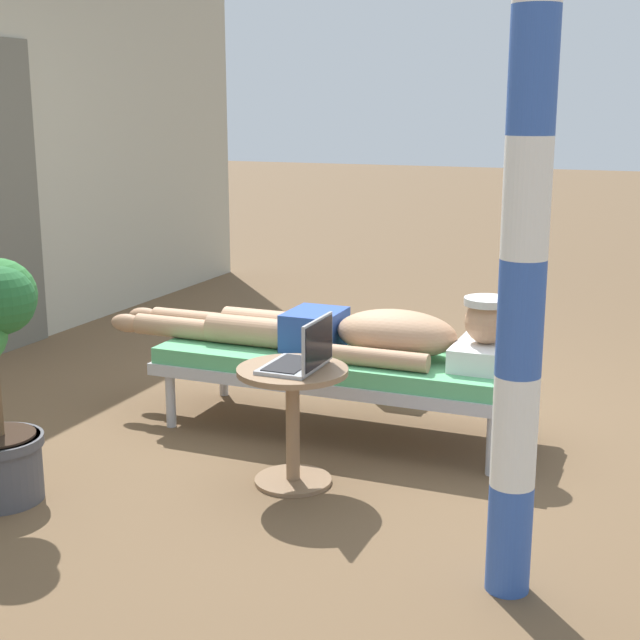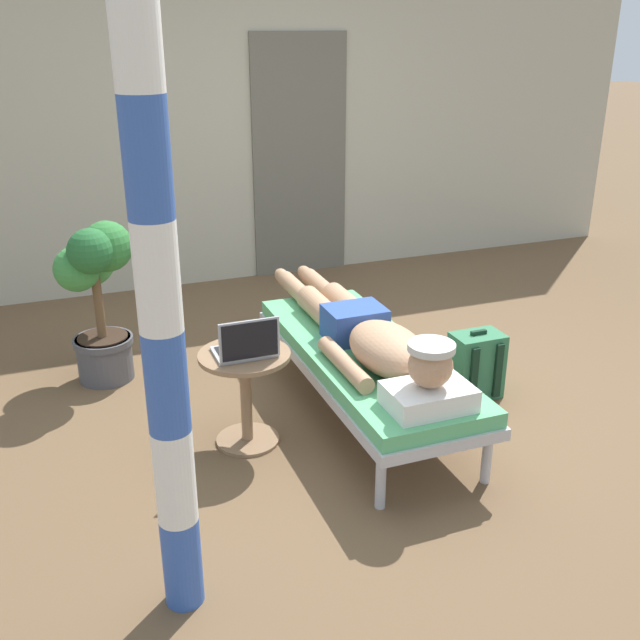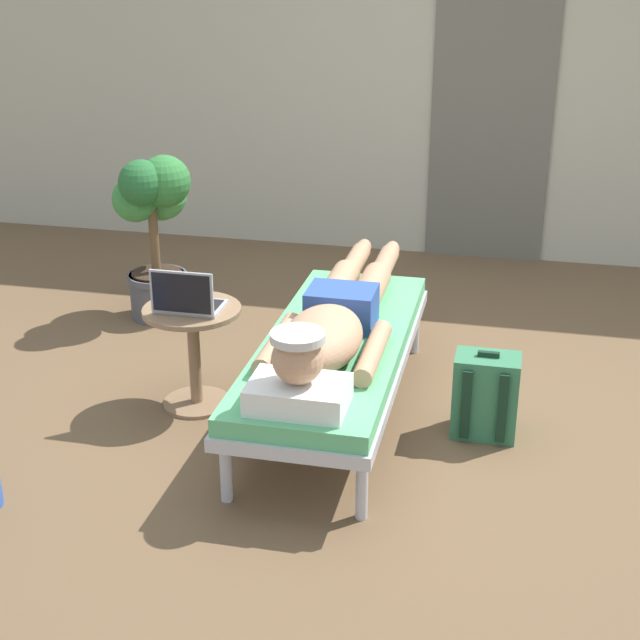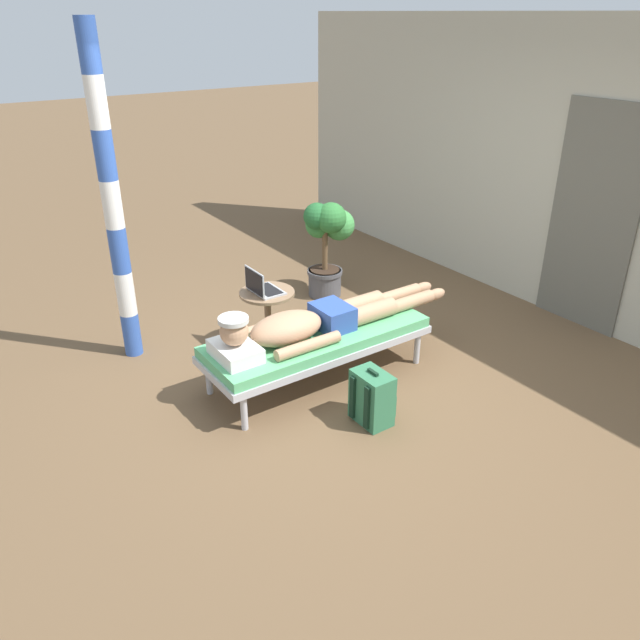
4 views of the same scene
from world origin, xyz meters
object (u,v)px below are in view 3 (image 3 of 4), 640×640
(laptop, at_px, (187,300))
(lounge_chair, at_px, (335,351))
(side_table, at_px, (193,339))
(potted_plant, at_px, (155,218))
(person_reclining, at_px, (333,322))
(backpack, at_px, (485,396))

(laptop, bearing_deg, lounge_chair, 7.69)
(side_table, xyz_separation_m, potted_plant, (-0.63, 1.09, 0.26))
(lounge_chair, xyz_separation_m, potted_plant, (-1.33, 1.05, 0.27))
(lounge_chair, relative_size, potted_plant, 1.83)
(lounge_chair, height_order, person_reclining, person_reclining)
(potted_plant, bearing_deg, laptop, -61.03)
(backpack, bearing_deg, person_reclining, -177.13)
(lounge_chair, distance_m, laptop, 0.75)
(person_reclining, xyz_separation_m, potted_plant, (-1.33, 1.10, 0.10))
(lounge_chair, relative_size, side_table, 3.55)
(lounge_chair, bearing_deg, potted_plant, 141.91)
(person_reclining, distance_m, potted_plant, 1.73)
(side_table, distance_m, laptop, 0.23)
(person_reclining, bearing_deg, potted_plant, 140.50)
(lounge_chair, distance_m, potted_plant, 1.72)
(potted_plant, bearing_deg, backpack, -27.32)
(lounge_chair, xyz_separation_m, backpack, (0.72, -0.02, -0.15))
(laptop, relative_size, potted_plant, 0.31)
(laptop, distance_m, potted_plant, 1.30)
(laptop, xyz_separation_m, potted_plant, (-0.63, 1.14, 0.04))
(backpack, xyz_separation_m, potted_plant, (-2.06, 1.06, 0.42))
(person_reclining, relative_size, laptop, 7.00)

